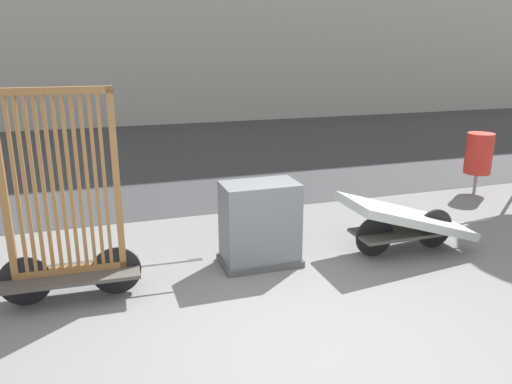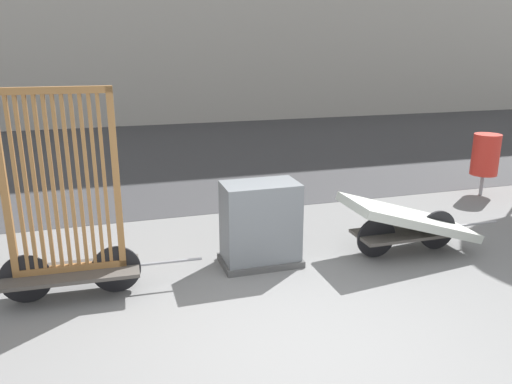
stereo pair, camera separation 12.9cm
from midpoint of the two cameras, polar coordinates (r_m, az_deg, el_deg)
name	(u,v)px [view 2 (the right image)]	position (r m, az deg, el deg)	size (l,w,h in m)	color
ground_plane	(311,352)	(4.70, 7.15, -17.65)	(60.00, 60.00, 0.00)	slate
road_strip	(173,153)	(12.86, -9.17, 4.39)	(56.00, 9.92, 0.01)	#38383A
bike_cart_with_bedframe	(67,224)	(5.55, -20.19, -3.47)	(2.13, 0.61, 2.25)	#4C4742
bike_cart_with_mattress	(409,221)	(6.79, 17.58, -3.21)	(2.26, 0.85, 0.79)	#4C4742
utility_cabinet	(260,227)	(6.14, 1.10, -4.04)	(0.98, 0.60, 1.04)	#4C4C4C
trash_bin	(486,155)	(9.90, 25.10, 3.87)	(0.47, 0.47, 1.12)	gray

